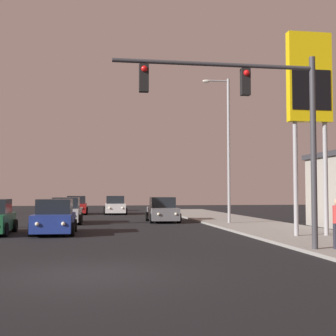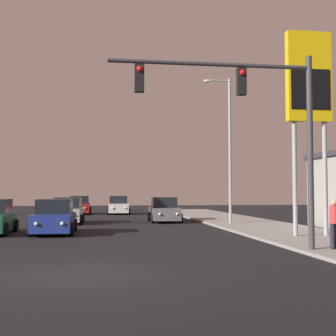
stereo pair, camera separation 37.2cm
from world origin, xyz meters
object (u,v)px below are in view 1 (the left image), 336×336
at_px(car_blue, 54,218).
at_px(street_lamp, 227,142).
at_px(car_red, 76,206).
at_px(car_grey, 162,211).
at_px(car_white, 115,206).
at_px(traffic_light_mast, 258,111).
at_px(car_silver, 66,212).
at_px(gas_station_sign, 309,88).

bearing_deg(car_blue, street_lamp, -153.64).
relative_size(car_red, car_grey, 0.99).
bearing_deg(car_red, car_grey, 116.83).
bearing_deg(car_white, traffic_light_mast, 98.36).
relative_size(car_silver, car_grey, 1.00).
bearing_deg(car_blue, gas_station_sign, 161.52).
height_order(car_silver, street_lamp, street_lamp).
xyz_separation_m(car_white, car_blue, (-3.75, -20.21, 0.00)).
relative_size(car_blue, street_lamp, 0.48).
height_order(car_grey, traffic_light_mast, traffic_light_mast).
height_order(car_grey, car_blue, same).
bearing_deg(street_lamp, car_white, 112.12).
bearing_deg(car_silver, street_lamp, 165.69).
bearing_deg(traffic_light_mast, car_red, 103.69).
xyz_separation_m(car_white, car_red, (-3.52, 0.25, 0.00)).
bearing_deg(car_silver, gas_station_sign, 135.68).
bearing_deg(car_white, car_red, -2.73).
relative_size(car_blue, traffic_light_mast, 0.63).
relative_size(street_lamp, gas_station_sign, 1.00).
height_order(car_white, car_blue, same).
distance_m(car_red, car_silver, 12.81).
relative_size(car_grey, car_blue, 1.00).
height_order(car_red, gas_station_sign, gas_station_sign).
xyz_separation_m(car_grey, street_lamp, (3.54, -3.47, 4.36)).
bearing_deg(car_white, car_silver, 75.08).
bearing_deg(car_white, street_lamp, 113.47).
height_order(car_silver, car_blue, same).
height_order(car_white, car_red, same).
height_order(car_white, gas_station_sign, gas_station_sign).
bearing_deg(car_grey, traffic_light_mast, 94.54).
bearing_deg(car_red, gas_station_sign, 114.14).
bearing_deg(traffic_light_mast, street_lamp, 78.43).
xyz_separation_m(car_red, car_blue, (-0.23, -20.46, 0.00)).
bearing_deg(car_red, street_lamp, 121.70).
xyz_separation_m(car_blue, street_lamp, (10.00, 4.85, 4.36)).
distance_m(car_grey, gas_station_sign, 14.38).
bearing_deg(car_blue, car_grey, -127.33).
distance_m(car_grey, street_lamp, 6.60).
xyz_separation_m(car_white, street_lamp, (6.25, -15.37, 4.36)).
bearing_deg(car_white, car_blue, 80.83).
height_order(car_red, car_grey, same).
distance_m(car_white, gas_station_sign, 25.93).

